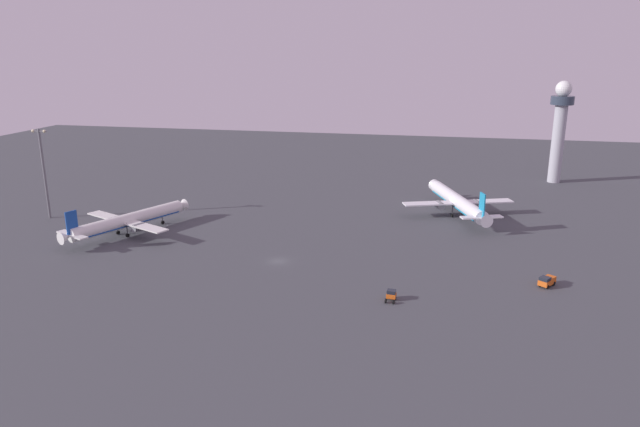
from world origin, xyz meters
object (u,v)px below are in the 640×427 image
Objects in this scene: airplane_mid_apron at (128,221)px; pushback_tug at (391,295)px; apron_light_east at (44,168)px; maintenance_van at (547,281)px; airplane_terminal_side at (458,202)px; control_tower at (560,124)px.

pushback_tug is at bearing 3.38° from airplane_mid_apron.
apron_light_east reaches higher than pushback_tug.
pushback_tug is at bearing 59.55° from maintenance_van.
apron_light_east is at bearing -172.73° from airplane_mid_apron.
airplane_mid_apron is 93.05m from airplane_terminal_side.
control_tower is at bearing 27.99° from apron_light_east.
airplane_terminal_side is 12.75× the size of pushback_tug.
maintenance_van is (-17.85, -103.11, -19.96)m from control_tower.
maintenance_van is (102.87, -13.59, -2.56)m from airplane_mid_apron.
apron_light_east is (-151.12, -80.32, -6.39)m from control_tower.
control_tower is at bearing 60.65° from airplane_mid_apron.
pushback_tug is 33.74m from maintenance_van.
apron_light_east reaches higher than airplane_mid_apron.
pushback_tug is (-13.36, -64.26, -3.04)m from airplane_terminal_side.
airplane_terminal_side is at bearing 47.54° from airplane_mid_apron.
airplane_mid_apron is at bearing -143.44° from control_tower.
airplane_terminal_side is 9.07× the size of maintenance_van.
control_tower is 128.09m from pushback_tug.
airplane_mid_apron is 1.41× the size of apron_light_east.
airplane_terminal_side is at bearing -35.23° from maintenance_van.
airplane_terminal_side is 65.70m from pushback_tug.
maintenance_van is at bearing -99.82° from control_tower.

